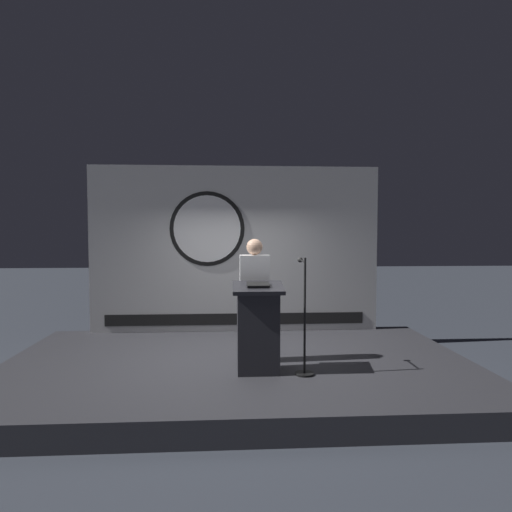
# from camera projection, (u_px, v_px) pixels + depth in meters

# --- Properties ---
(ground_plane) EXTENTS (40.00, 40.00, 0.00)m
(ground_plane) POSITION_uv_depth(u_px,v_px,m) (238.00, 381.00, 6.31)
(ground_plane) COLOR #383D47
(stage_platform) EXTENTS (6.40, 4.00, 0.30)m
(stage_platform) POSITION_uv_depth(u_px,v_px,m) (238.00, 370.00, 6.31)
(stage_platform) COLOR #333338
(stage_platform) RESTS_ON ground
(banner_display) EXTENTS (5.09, 0.12, 2.93)m
(banner_display) POSITION_uv_depth(u_px,v_px,m) (235.00, 249.00, 8.06)
(banner_display) COLOR silver
(banner_display) RESTS_ON stage_platform
(podium) EXTENTS (0.64, 0.50, 1.15)m
(podium) POSITION_uv_depth(u_px,v_px,m) (258.00, 328.00, 5.72)
(podium) COLOR #26262B
(podium) RESTS_ON stage_platform
(speaker_person) EXTENTS (0.40, 0.26, 1.68)m
(speaker_person) POSITION_uv_depth(u_px,v_px,m) (255.00, 299.00, 6.19)
(speaker_person) COLOR black
(speaker_person) RESTS_ON stage_platform
(microphone_stand) EXTENTS (0.24, 0.54, 1.46)m
(microphone_stand) POSITION_uv_depth(u_px,v_px,m) (304.00, 333.00, 5.67)
(microphone_stand) COLOR black
(microphone_stand) RESTS_ON stage_platform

